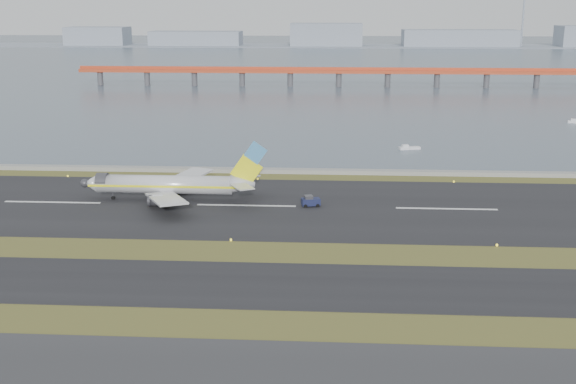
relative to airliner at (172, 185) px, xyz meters
name	(u,v)px	position (x,y,z in m)	size (l,w,h in m)	color
ground	(225,256)	(15.71, -32.90, -3.46)	(1000.00, 1000.00, 0.00)	#3E491A
taxiway_strip	(213,283)	(15.71, -44.90, -3.41)	(1000.00, 18.00, 0.10)	black
runway_strip	(246,206)	(15.71, -2.90, -3.41)	(1000.00, 45.00, 0.10)	black
seawall	(261,171)	(15.71, 27.10, -2.96)	(1000.00, 2.50, 1.00)	gray
bay_water	(311,57)	(15.71, 427.10, -3.46)	(1400.00, 800.00, 1.30)	#424F5E
red_pier	(339,72)	(35.71, 217.10, 3.82)	(260.00, 5.00, 10.20)	#B83E1F
far_shoreline	(330,40)	(29.33, 587.10, 2.61)	(1400.00, 80.00, 60.50)	#8892A0
airliner	(172,185)	(0.00, 0.00, 0.00)	(38.52, 32.89, 12.80)	silver
pushback_tug	(310,201)	(28.65, -2.64, -2.33)	(3.98, 2.79, 2.33)	#161B3E
workboat_near	(409,148)	(54.38, 58.39, -3.00)	(6.24, 3.29, 1.45)	white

